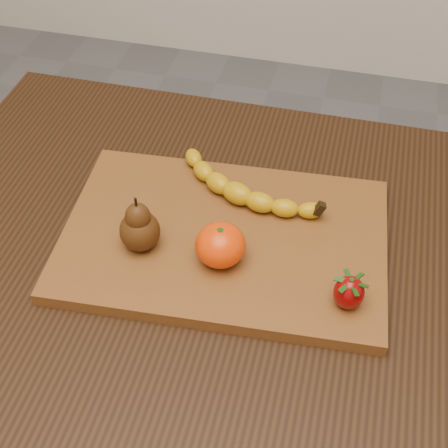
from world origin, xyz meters
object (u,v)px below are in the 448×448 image
(table, at_px, (239,293))
(cutting_board, at_px, (224,239))
(mandarin, at_px, (220,245))
(pear, at_px, (139,223))

(table, height_order, cutting_board, cutting_board)
(cutting_board, xyz_separation_m, mandarin, (0.01, -0.05, 0.04))
(cutting_board, bearing_deg, mandarin, -85.72)
(table, xyz_separation_m, cutting_board, (-0.02, 0.01, 0.11))
(cutting_board, distance_m, mandarin, 0.06)
(cutting_board, bearing_deg, table, -18.11)
(table, bearing_deg, mandarin, -113.32)
(table, height_order, mandarin, mandarin)
(pear, xyz_separation_m, mandarin, (0.11, 0.00, -0.01))
(cutting_board, height_order, mandarin, mandarin)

